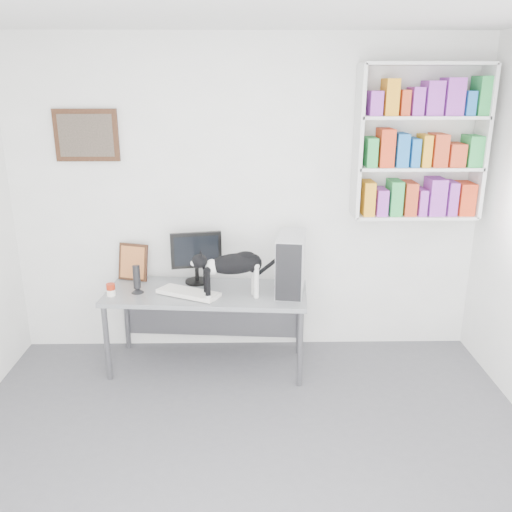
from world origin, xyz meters
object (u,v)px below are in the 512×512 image
(leaning_print, at_px, (133,261))
(pc_tower, at_px, (291,263))
(keyboard, at_px, (189,293))
(speaker, at_px, (137,279))
(bookshelf, at_px, (420,143))
(soup_can, at_px, (111,290))
(cat, at_px, (233,275))
(monitor, at_px, (196,257))
(desk, at_px, (207,329))

(leaning_print, bearing_deg, pc_tower, 5.40)
(keyboard, bearing_deg, speaker, -161.82)
(bookshelf, xyz_separation_m, pc_tower, (-1.04, -0.26, -0.93))
(pc_tower, xyz_separation_m, soup_can, (-1.45, -0.09, -0.19))
(soup_can, height_order, cat, cat)
(monitor, xyz_separation_m, keyboard, (-0.04, -0.28, -0.21))
(speaker, bearing_deg, pc_tower, -8.79)
(speaker, relative_size, leaning_print, 0.73)
(soup_can, bearing_deg, leaning_print, 73.41)
(desk, xyz_separation_m, cat, (0.23, -0.16, 0.53))
(soup_can, relative_size, cat, 0.16)
(bookshelf, relative_size, pc_tower, 2.62)
(monitor, xyz_separation_m, leaning_print, (-0.55, 0.09, -0.06))
(soup_can, bearing_deg, cat, -4.19)
(keyboard, distance_m, speaker, 0.44)
(bookshelf, height_order, leaning_print, bookshelf)
(keyboard, bearing_deg, bookshelf, 36.69)
(bookshelf, xyz_separation_m, leaning_print, (-2.38, 0.03, -1.00))
(cat, bearing_deg, speaker, 155.93)
(cat, bearing_deg, desk, 131.28)
(bookshelf, bearing_deg, desk, -171.37)
(keyboard, xyz_separation_m, cat, (0.36, -0.08, 0.17))
(keyboard, height_order, cat, cat)
(bookshelf, xyz_separation_m, soup_can, (-2.49, -0.35, -1.12))
(monitor, xyz_separation_m, pc_tower, (0.78, -0.20, 0.01))
(monitor, xyz_separation_m, cat, (0.32, -0.36, -0.03))
(keyboard, relative_size, cat, 0.80)
(soup_can, bearing_deg, monitor, 23.42)
(bookshelf, distance_m, desk, 2.31)
(leaning_print, relative_size, soup_can, 3.23)
(bookshelf, xyz_separation_m, cat, (-1.51, -0.42, -0.98))
(pc_tower, xyz_separation_m, leaning_print, (-1.33, 0.28, -0.07))
(keyboard, bearing_deg, leaning_print, 170.17)
(leaning_print, height_order, cat, cat)
(leaning_print, xyz_separation_m, soup_can, (-0.11, -0.37, -0.11))
(monitor, relative_size, pc_tower, 0.96)
(desk, relative_size, pc_tower, 3.45)
(pc_tower, relative_size, speaker, 1.97)
(pc_tower, bearing_deg, leaning_print, 177.02)
(keyboard, distance_m, cat, 0.41)
(leaning_print, bearing_deg, soup_can, -89.14)
(monitor, height_order, pc_tower, pc_tower)
(speaker, bearing_deg, leaning_print, 95.77)
(bookshelf, distance_m, speaker, 2.53)
(bookshelf, distance_m, soup_can, 2.75)
(pc_tower, bearing_deg, speaker, -169.74)
(desk, distance_m, soup_can, 0.85)
(desk, distance_m, speaker, 0.72)
(bookshelf, bearing_deg, soup_can, -172.07)
(bookshelf, height_order, pc_tower, bookshelf)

